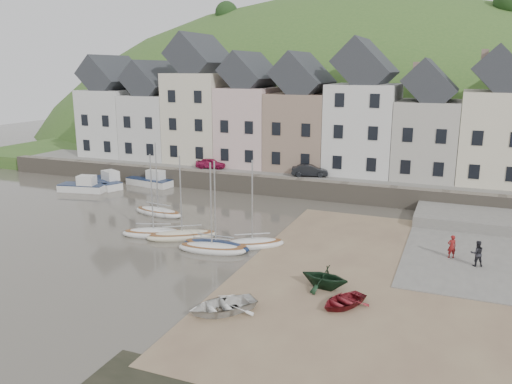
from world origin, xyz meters
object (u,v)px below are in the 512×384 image
at_px(rowboat_red, 343,301).
at_px(person_red, 452,246).
at_px(rowboat_white, 222,305).
at_px(rowboat_green, 325,276).
at_px(sailboat_0, 158,212).
at_px(car_left, 211,163).
at_px(person_dark, 477,253).
at_px(car_right, 310,170).

relative_size(rowboat_red, person_red, 1.83).
distance_m(rowboat_white, rowboat_green, 6.23).
xyz_separation_m(sailboat_0, person_red, (23.17, -1.74, 0.62)).
bearing_deg(car_left, person_dark, -129.84).
bearing_deg(person_red, car_right, -69.66).
bearing_deg(car_left, rowboat_green, -149.70).
bearing_deg(rowboat_red, person_red, 92.15).
height_order(rowboat_green, car_right, car_right).
relative_size(person_red, car_right, 0.42).
bearing_deg(sailboat_0, person_red, -4.29).
xyz_separation_m(rowboat_green, car_right, (-7.26, 21.98, 1.43)).
bearing_deg(rowboat_green, rowboat_red, 46.04).
xyz_separation_m(sailboat_0, car_right, (9.51, 12.71, 1.93)).
xyz_separation_m(car_left, car_right, (10.98, 0.00, 0.05)).
distance_m(sailboat_0, car_left, 12.93).
bearing_deg(person_red, rowboat_green, 26.54).
height_order(rowboat_white, car_left, car_left).
height_order(person_dark, car_left, car_left).
height_order(rowboat_red, person_red, person_red).
bearing_deg(rowboat_green, car_right, -154.25).
xyz_separation_m(person_dark, car_right, (-15.14, 15.35, 1.26)).
bearing_deg(sailboat_0, rowboat_white, -47.74).
bearing_deg(car_right, sailboat_0, 128.28).
distance_m(rowboat_red, person_dark, 10.63).
relative_size(rowboat_white, car_right, 0.97).
relative_size(person_red, car_left, 0.48).
height_order(rowboat_white, rowboat_red, rowboat_white).
distance_m(rowboat_green, car_left, 28.59).
xyz_separation_m(rowboat_green, person_red, (6.41, 7.53, 0.12)).
height_order(rowboat_green, car_left, car_left).
bearing_deg(rowboat_white, rowboat_red, 70.25).
xyz_separation_m(person_dark, car_left, (-26.13, 15.35, 1.21)).
relative_size(rowboat_green, person_red, 1.76).
relative_size(car_left, car_right, 0.89).
distance_m(rowboat_green, person_dark, 10.30).
bearing_deg(car_left, sailboat_0, 177.22).
xyz_separation_m(rowboat_white, rowboat_green, (4.06, 4.72, 0.34)).
bearing_deg(person_dark, rowboat_red, 35.36).
relative_size(person_dark, car_left, 0.51).
bearing_deg(rowboat_green, sailboat_0, -111.47).
relative_size(rowboat_white, person_dark, 2.15).
bearing_deg(car_right, person_dark, -150.30).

